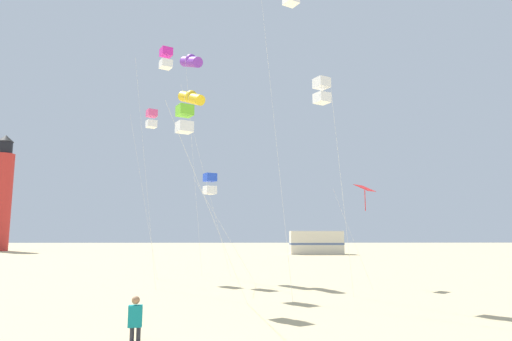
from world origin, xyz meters
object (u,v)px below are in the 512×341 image
object	(u,v)px
kite_box_rainbow	(152,119)
lighthouse_distant	(1,196)
kite_box_magenta	(166,59)
kite_box_blue	(210,184)
kite_box_lime	(185,119)
kite_flyer_standing	(135,318)
kite_tube_gold	(191,98)
kite_box_white	(322,91)
kite_diamond_scarlet	(364,191)
rv_van_cream	(316,243)
kite_tube_violet	(191,61)

from	to	relation	value
kite_box_rainbow	lighthouse_distant	size ratio (longest dim) A/B	0.62
kite_box_magenta	kite_box_blue	distance (m)	7.36
kite_box_lime	kite_flyer_standing	bearing A→B (deg)	-91.65
kite_flyer_standing	kite_box_blue	world-z (taller)	kite_box_blue
kite_tube_gold	kite_box_lime	size ratio (longest dim) A/B	1.54
kite_box_white	kite_box_blue	bearing A→B (deg)	136.86
kite_diamond_scarlet	lighthouse_distant	distance (m)	58.24
kite_box_white	kite_tube_gold	xyz separation A→B (m)	(-7.06, 9.06, 2.52)
lighthouse_distant	rv_van_cream	world-z (taller)	lighthouse_distant
kite_box_blue	kite_box_magenta	bearing A→B (deg)	-165.14
kite_box_blue	kite_tube_gold	world-z (taller)	kite_tube_gold
kite_box_white	kite_tube_violet	distance (m)	12.64
kite_box_white	kite_box_rainbow	world-z (taller)	kite_box_rainbow
kite_box_magenta	rv_van_cream	xyz separation A→B (m)	(12.90, 30.68, -10.84)
kite_tube_violet	kite_box_lime	distance (m)	12.40
kite_box_rainbow	rv_van_cream	world-z (taller)	kite_box_rainbow
kite_tube_gold	lighthouse_distant	xyz separation A→B (m)	(-31.92, 35.40, -3.65)
kite_box_white	kite_tube_gold	distance (m)	11.76
kite_box_white	kite_tube_gold	bearing A→B (deg)	127.91
kite_diamond_scarlet	kite_box_rainbow	world-z (taller)	kite_box_rainbow
kite_box_white	kite_tube_violet	size ratio (longest dim) A/B	0.65
kite_box_rainbow	kite_tube_violet	size ratio (longest dim) A/B	0.71
kite_box_blue	kite_tube_violet	distance (m)	9.76
kite_diamond_scarlet	kite_box_lime	world-z (taller)	kite_box_lime
kite_box_magenta	kite_tube_gold	world-z (taller)	kite_box_magenta
kite_box_blue	rv_van_cream	world-z (taller)	kite_box_blue
kite_tube_gold	lighthouse_distant	world-z (taller)	lighthouse_distant
kite_diamond_scarlet	kite_box_white	bearing A→B (deg)	-125.12
kite_box_blue	kite_box_lime	distance (m)	6.61
kite_box_blue	lighthouse_distant	size ratio (longest dim) A/B	0.35
kite_flyer_standing	lighthouse_distant	world-z (taller)	lighthouse_distant
kite_box_white	kite_tube_violet	world-z (taller)	kite_tube_violet
kite_flyer_standing	rv_van_cream	size ratio (longest dim) A/B	0.18
lighthouse_distant	rv_van_cream	size ratio (longest dim) A/B	2.60
kite_box_blue	rv_van_cream	bearing A→B (deg)	70.86
lighthouse_distant	kite_box_magenta	bearing A→B (deg)	-52.18
kite_tube_gold	kite_diamond_scarlet	bearing A→B (deg)	-27.09
kite_flyer_standing	kite_box_white	xyz separation A→B (m)	(6.07, 7.39, 8.35)
kite_diamond_scarlet	kite_box_lime	bearing A→B (deg)	-148.99
kite_box_blue	kite_tube_violet	bearing A→B (deg)	113.19
kite_box_white	kite_box_blue	size ratio (longest dim) A/B	1.62
kite_tube_violet	kite_box_lime	world-z (taller)	kite_tube_violet
kite_box_blue	kite_tube_gold	bearing A→B (deg)	112.61
kite_diamond_scarlet	lighthouse_distant	bearing A→B (deg)	135.94
kite_box_rainbow	kite_box_lime	world-z (taller)	kite_box_rainbow
kite_box_white	kite_diamond_scarlet	size ratio (longest dim) A/B	1.83
kite_box_rainbow	kite_flyer_standing	bearing A→B (deg)	-77.88
kite_box_blue	kite_box_lime	size ratio (longest dim) A/B	0.75
kite_tube_gold	kite_box_magenta	bearing A→B (deg)	-99.87
kite_box_rainbow	kite_box_magenta	world-z (taller)	kite_box_magenta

